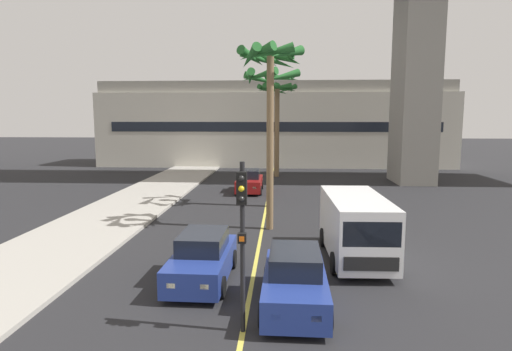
{
  "coord_description": "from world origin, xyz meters",
  "views": [
    {
      "loc": [
        0.94,
        -1.19,
        5.22
      ],
      "look_at": [
        0.0,
        14.0,
        3.17
      ],
      "focal_mm": 30.27,
      "sensor_mm": 36.0,
      "label": 1
    }
  ],
  "objects_px": {
    "traffic_light_median_near": "(242,225)",
    "palm_tree_near_median": "(277,101)",
    "palm_tree_far_median": "(271,96)",
    "car_queue_front": "(203,259)",
    "car_queue_second": "(249,182)",
    "palm_tree_mid_median": "(270,74)",
    "delivery_van": "(356,226)",
    "car_queue_third": "(295,281)"
  },
  "relations": [
    {
      "from": "traffic_light_median_near",
      "to": "palm_tree_near_median",
      "type": "xyz_separation_m",
      "value": [
        0.41,
        28.24,
        3.9
      ]
    },
    {
      "from": "palm_tree_far_median",
      "to": "traffic_light_median_near",
      "type": "bearing_deg",
      "value": -90.87
    },
    {
      "from": "car_queue_front",
      "to": "car_queue_second",
      "type": "xyz_separation_m",
      "value": [
        0.22,
        16.77,
        0.0
      ]
    },
    {
      "from": "palm_tree_mid_median",
      "to": "car_queue_second",
      "type": "bearing_deg",
      "value": 99.66
    },
    {
      "from": "car_queue_second",
      "to": "traffic_light_median_near",
      "type": "relative_size",
      "value": 0.98
    },
    {
      "from": "palm_tree_near_median",
      "to": "delivery_van",
      "type": "bearing_deg",
      "value": -81.86
    },
    {
      "from": "palm_tree_mid_median",
      "to": "traffic_light_median_near",
      "type": "bearing_deg",
      "value": -91.99
    },
    {
      "from": "car_queue_front",
      "to": "traffic_light_median_near",
      "type": "height_order",
      "value": "traffic_light_median_near"
    },
    {
      "from": "delivery_van",
      "to": "palm_tree_mid_median",
      "type": "relative_size",
      "value": 0.62
    },
    {
      "from": "palm_tree_mid_median",
      "to": "palm_tree_far_median",
      "type": "height_order",
      "value": "palm_tree_mid_median"
    },
    {
      "from": "car_queue_third",
      "to": "palm_tree_far_median",
      "type": "xyz_separation_m",
      "value": [
        -1.08,
        13.52,
        5.7
      ]
    },
    {
      "from": "car_queue_third",
      "to": "palm_tree_near_median",
      "type": "distance_m",
      "value": 27.27
    },
    {
      "from": "car_queue_front",
      "to": "car_queue_second",
      "type": "distance_m",
      "value": 16.77
    },
    {
      "from": "car_queue_third",
      "to": "delivery_van",
      "type": "height_order",
      "value": "delivery_van"
    },
    {
      "from": "car_queue_front",
      "to": "palm_tree_mid_median",
      "type": "xyz_separation_m",
      "value": [
        1.95,
        6.61,
        6.46
      ]
    },
    {
      "from": "car_queue_second",
      "to": "palm_tree_mid_median",
      "type": "distance_m",
      "value": 12.15
    },
    {
      "from": "traffic_light_median_near",
      "to": "palm_tree_near_median",
      "type": "height_order",
      "value": "palm_tree_near_median"
    },
    {
      "from": "traffic_light_median_near",
      "to": "car_queue_front",
      "type": "bearing_deg",
      "value": 115.65
    },
    {
      "from": "car_queue_second",
      "to": "car_queue_third",
      "type": "distance_m",
      "value": 18.67
    },
    {
      "from": "car_queue_front",
      "to": "palm_tree_near_median",
      "type": "distance_m",
      "value": 25.66
    },
    {
      "from": "car_queue_front",
      "to": "palm_tree_far_median",
      "type": "height_order",
      "value": "palm_tree_far_median"
    },
    {
      "from": "delivery_van",
      "to": "palm_tree_far_median",
      "type": "relative_size",
      "value": 0.66
    },
    {
      "from": "car_queue_front",
      "to": "palm_tree_mid_median",
      "type": "relative_size",
      "value": 0.49
    },
    {
      "from": "car_queue_second",
      "to": "delivery_van",
      "type": "xyz_separation_m",
      "value": [
        5.02,
        -14.38,
        0.57
      ]
    },
    {
      "from": "delivery_van",
      "to": "traffic_light_median_near",
      "type": "height_order",
      "value": "traffic_light_median_near"
    },
    {
      "from": "car_queue_second",
      "to": "palm_tree_near_median",
      "type": "distance_m",
      "value": 10.2
    },
    {
      "from": "car_queue_second",
      "to": "car_queue_third",
      "type": "bearing_deg",
      "value": -81.73
    },
    {
      "from": "car_queue_third",
      "to": "traffic_light_median_near",
      "type": "height_order",
      "value": "traffic_light_median_near"
    },
    {
      "from": "car_queue_second",
      "to": "palm_tree_mid_median",
      "type": "bearing_deg",
      "value": -80.34
    },
    {
      "from": "palm_tree_mid_median",
      "to": "delivery_van",
      "type": "bearing_deg",
      "value": -52.15
    },
    {
      "from": "car_queue_front",
      "to": "car_queue_second",
      "type": "bearing_deg",
      "value": 89.24
    },
    {
      "from": "palm_tree_far_median",
      "to": "delivery_van",
      "type": "bearing_deg",
      "value": -70.13
    },
    {
      "from": "car_queue_second",
      "to": "palm_tree_near_median",
      "type": "bearing_deg",
      "value": 77.54
    },
    {
      "from": "car_queue_front",
      "to": "delivery_van",
      "type": "height_order",
      "value": "delivery_van"
    },
    {
      "from": "palm_tree_mid_median",
      "to": "palm_tree_far_median",
      "type": "xyz_separation_m",
      "value": [
        -0.12,
        5.19,
        -0.75
      ]
    },
    {
      "from": "car_queue_third",
      "to": "car_queue_second",
      "type": "bearing_deg",
      "value": 98.27
    },
    {
      "from": "delivery_van",
      "to": "palm_tree_near_median",
      "type": "bearing_deg",
      "value": 98.14
    },
    {
      "from": "palm_tree_far_median",
      "to": "palm_tree_mid_median",
      "type": "bearing_deg",
      "value": -88.72
    },
    {
      "from": "car_queue_second",
      "to": "palm_tree_far_median",
      "type": "relative_size",
      "value": 0.51
    },
    {
      "from": "car_queue_second",
      "to": "palm_tree_near_median",
      "type": "relative_size",
      "value": 0.5
    },
    {
      "from": "car_queue_third",
      "to": "traffic_light_median_near",
      "type": "bearing_deg",
      "value": -128.71
    },
    {
      "from": "palm_tree_mid_median",
      "to": "palm_tree_near_median",
      "type": "bearing_deg",
      "value": 89.79
    }
  ]
}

